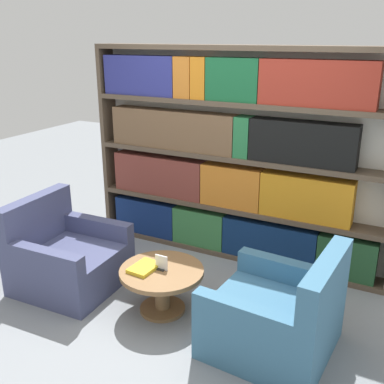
% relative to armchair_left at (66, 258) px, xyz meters
% --- Properties ---
extents(ground_plane, '(14.00, 14.00, 0.00)m').
position_rel_armchair_left_xyz_m(ground_plane, '(1.18, -0.04, -0.28)').
color(ground_plane, gray).
extents(bookshelf, '(3.23, 0.30, 2.21)m').
position_rel_armchair_left_xyz_m(bookshelf, '(1.12, 1.34, 0.80)').
color(bookshelf, silver).
rests_on(bookshelf, ground_plane).
extents(armchair_left, '(0.92, 0.90, 0.85)m').
position_rel_armchair_left_xyz_m(armchair_left, '(0.00, 0.00, 0.00)').
color(armchair_left, '#42476B').
rests_on(armchair_left, ground_plane).
extents(armchair_right, '(0.95, 0.94, 0.85)m').
position_rel_armchair_left_xyz_m(armchair_right, '(2.08, -0.00, 0.00)').
color(armchair_right, '#386684').
rests_on(armchair_right, ground_plane).
extents(coffee_table, '(0.73, 0.73, 0.40)m').
position_rel_armchair_left_xyz_m(coffee_table, '(1.04, 0.04, 0.01)').
color(coffee_table, brown).
rests_on(coffee_table, ground_plane).
extents(table_sign, '(0.12, 0.06, 0.13)m').
position_rel_armchair_left_xyz_m(table_sign, '(1.04, 0.04, 0.18)').
color(table_sign, black).
rests_on(table_sign, coffee_table).
extents(stray_book, '(0.21, 0.28, 0.03)m').
position_rel_armchair_left_xyz_m(stray_book, '(0.91, -0.03, 0.14)').
color(stray_book, gold).
rests_on(stray_book, coffee_table).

